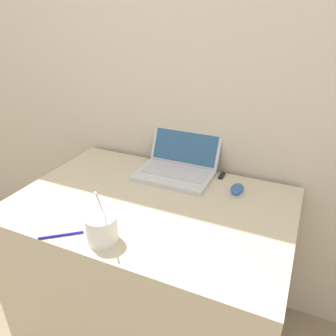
{
  "coord_description": "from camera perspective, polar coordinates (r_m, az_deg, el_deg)",
  "views": [
    {
      "loc": [
        0.5,
        -0.6,
        1.39
      ],
      "look_at": [
        -0.0,
        0.52,
        0.78
      ],
      "focal_mm": 35.0,
      "sensor_mm": 36.0,
      "label": 1
    }
  ],
  "objects": [
    {
      "name": "drink_cup",
      "position": [
        1.08,
        -11.46,
        -10.25
      ],
      "size": [
        0.1,
        0.1,
        0.2
      ],
      "color": "white",
      "rests_on": "desk"
    },
    {
      "name": "pen",
      "position": [
        1.16,
        -18.13,
        -11.05
      ],
      "size": [
        0.12,
        0.1,
        0.01
      ],
      "color": "#191999",
      "rests_on": "desk"
    },
    {
      "name": "computer_mouse",
      "position": [
        1.36,
        11.95,
        -3.69
      ],
      "size": [
        0.06,
        0.09,
        0.03
      ],
      "color": "white",
      "rests_on": "desk"
    },
    {
      "name": "wall_back",
      "position": [
        1.45,
        4.13,
        20.85
      ],
      "size": [
        7.0,
        0.04,
        2.5
      ],
      "color": "beige",
      "rests_on": "ground_plane"
    },
    {
      "name": "laptop",
      "position": [
        1.47,
        1.74,
        0.73
      ],
      "size": [
        0.33,
        0.29,
        0.2
      ],
      "color": "silver",
      "rests_on": "desk"
    },
    {
      "name": "desk",
      "position": [
        1.5,
        -2.62,
        -17.38
      ],
      "size": [
        1.07,
        0.71,
        0.71
      ],
      "color": "beige",
      "rests_on": "ground_plane"
    },
    {
      "name": "usb_stick",
      "position": [
        1.48,
        9.36,
        -1.34
      ],
      "size": [
        0.02,
        0.06,
        0.01
      ],
      "color": "black",
      "rests_on": "desk"
    }
  ]
}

